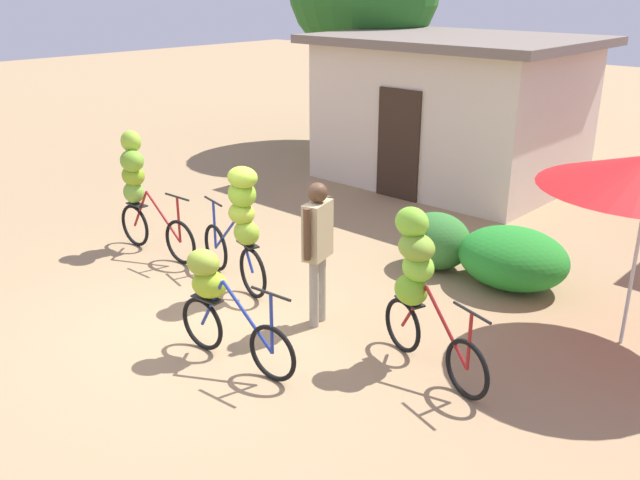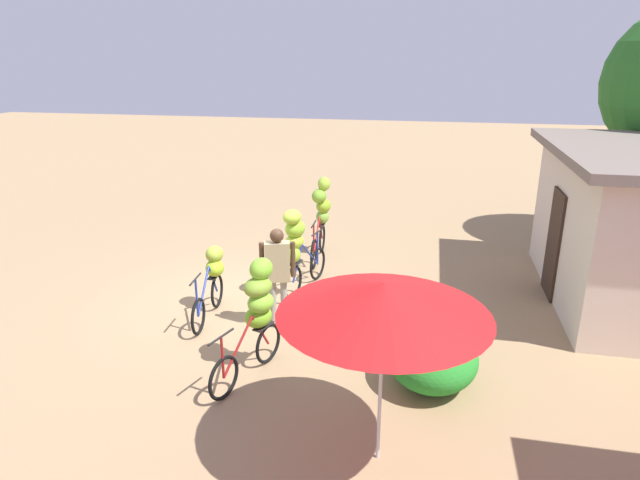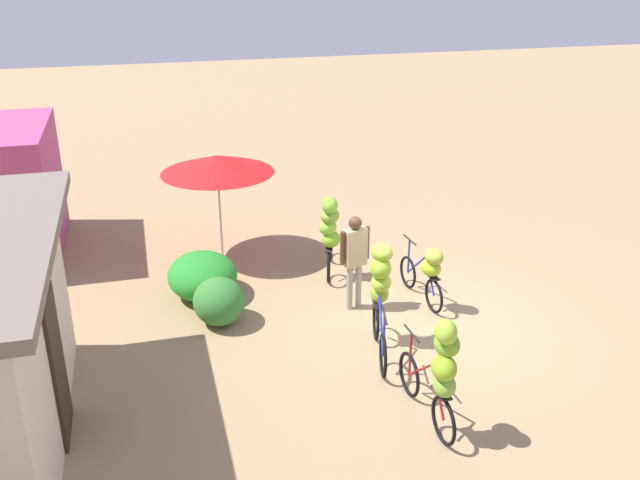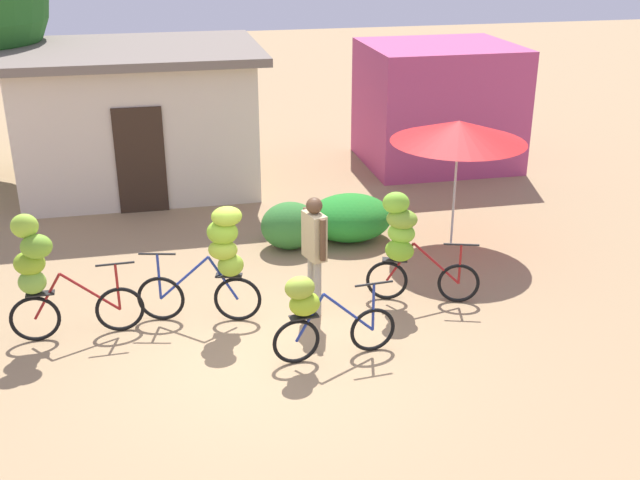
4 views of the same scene
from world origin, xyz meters
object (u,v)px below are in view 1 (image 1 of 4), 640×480
object	(u,v)px
building_low	(452,109)
bicycle_leftmost	(138,184)
bicycle_by_shop	(418,276)
bicycle_near_pile	(240,217)
person_vendor	(318,239)
bicycle_center_loaded	(217,297)

from	to	relation	value
building_low	bicycle_leftmost	size ratio (longest dim) A/B	2.81
bicycle_leftmost	bicycle_by_shop	xyz separation A→B (m)	(4.88, 0.07, -0.03)
bicycle_near_pile	person_vendor	bearing A→B (deg)	0.12
bicycle_leftmost	person_vendor	world-z (taller)	bicycle_leftmost
bicycle_center_loaded	building_low	bearing A→B (deg)	104.98
bicycle_near_pile	bicycle_center_loaded	world-z (taller)	bicycle_near_pile
bicycle_leftmost	person_vendor	xyz separation A→B (m)	(3.56, 0.00, 0.05)
building_low	bicycle_by_shop	distance (m)	7.28
bicycle_center_loaded	person_vendor	world-z (taller)	person_vendor
bicycle_leftmost	bicycle_by_shop	distance (m)	4.88
bicycle_center_loaded	bicycle_near_pile	bearing A→B (deg)	129.91
bicycle_by_shop	person_vendor	xyz separation A→B (m)	(-1.32, -0.07, 0.08)
bicycle_by_shop	bicycle_near_pile	bearing A→B (deg)	-178.36
bicycle_near_pile	bicycle_center_loaded	size ratio (longest dim) A/B	1.05
person_vendor	bicycle_center_loaded	bearing A→B (deg)	-101.75
bicycle_by_shop	building_low	bearing A→B (deg)	119.94
bicycle_leftmost	bicycle_center_loaded	xyz separation A→B (m)	(3.30, -1.26, -0.31)
building_low	bicycle_by_shop	size ratio (longest dim) A/B	2.99
building_low	bicycle_center_loaded	bearing A→B (deg)	-75.02
bicycle_by_shop	person_vendor	world-z (taller)	person_vendor
bicycle_leftmost	bicycle_near_pile	distance (m)	2.25
bicycle_near_pile	bicycle_center_loaded	xyz separation A→B (m)	(1.05, -1.25, -0.32)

